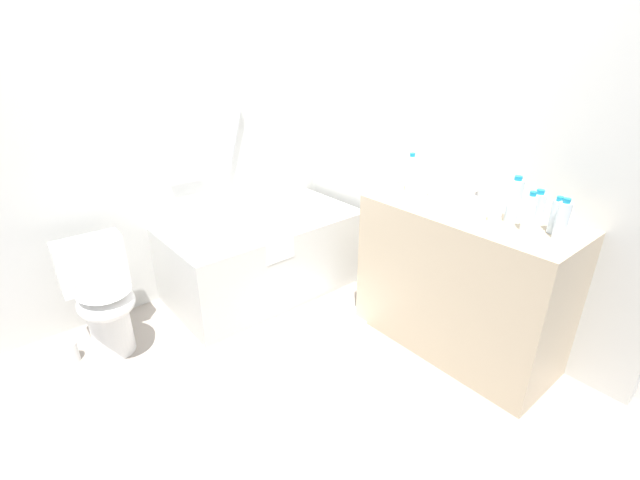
% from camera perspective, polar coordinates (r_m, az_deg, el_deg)
% --- Properties ---
extents(ground_plane, '(3.68, 3.68, 0.00)m').
position_cam_1_polar(ground_plane, '(2.67, -6.90, -17.24)').
color(ground_plane, '#9E9389').
extents(wall_back_tiled, '(3.08, 0.10, 2.48)m').
position_cam_1_polar(wall_back_tiled, '(3.20, -21.20, 13.39)').
color(wall_back_tiled, silver).
rests_on(wall_back_tiled, ground_plane).
extents(wall_right_mirror, '(0.10, 2.85, 2.48)m').
position_cam_1_polar(wall_right_mirror, '(3.01, 15.00, 13.59)').
color(wall_right_mirror, silver).
rests_on(wall_right_mirror, ground_plane).
extents(bathtub, '(1.41, 0.77, 1.35)m').
position_cam_1_polar(bathtub, '(3.34, -7.29, -1.60)').
color(bathtub, silver).
rests_on(bathtub, ground_plane).
extents(toilet, '(0.38, 0.53, 0.71)m').
position_cam_1_polar(toilet, '(2.95, -26.45, -6.64)').
color(toilet, white).
rests_on(toilet, ground_plane).
extents(vanity_counter, '(0.53, 1.20, 0.90)m').
position_cam_1_polar(vanity_counter, '(2.77, 17.69, -5.20)').
color(vanity_counter, tan).
rests_on(vanity_counter, ground_plane).
extents(sink_basin, '(0.30, 0.30, 0.06)m').
position_cam_1_polar(sink_basin, '(2.57, 17.50, 4.29)').
color(sink_basin, white).
rests_on(sink_basin, vanity_counter).
extents(sink_faucet, '(0.10, 0.15, 0.09)m').
position_cam_1_polar(sink_faucet, '(2.72, 19.63, 5.21)').
color(sink_faucet, '#B9B9BE').
rests_on(sink_faucet, vanity_counter).
extents(water_bottle_0, '(0.07, 0.07, 0.20)m').
position_cam_1_polar(water_bottle_0, '(2.47, 26.38, 3.52)').
color(water_bottle_0, silver).
rests_on(water_bottle_0, vanity_counter).
extents(water_bottle_1, '(0.06, 0.06, 0.20)m').
position_cam_1_polar(water_bottle_1, '(2.37, 28.99, 2.26)').
color(water_bottle_1, silver).
rests_on(water_bottle_1, vanity_counter).
extents(water_bottle_2, '(0.06, 0.06, 0.21)m').
position_cam_1_polar(water_bottle_2, '(2.40, 25.58, 3.20)').
color(water_bottle_2, silver).
rests_on(water_bottle_2, vanity_counter).
extents(water_bottle_3, '(0.07, 0.07, 0.25)m').
position_cam_1_polar(water_bottle_3, '(2.48, 23.95, 4.70)').
color(water_bottle_3, silver).
rests_on(water_bottle_3, vanity_counter).
extents(water_bottle_4, '(0.06, 0.06, 0.24)m').
position_cam_1_polar(water_bottle_4, '(2.82, 11.75, 8.49)').
color(water_bottle_4, silver).
rests_on(water_bottle_4, vanity_counter).
extents(water_bottle_5, '(0.06, 0.06, 0.19)m').
position_cam_1_polar(water_bottle_5, '(2.44, 28.37, 2.74)').
color(water_bottle_5, silver).
rests_on(water_bottle_5, vanity_counter).
extents(drinking_glass_0, '(0.07, 0.07, 0.10)m').
position_cam_1_polar(drinking_glass_0, '(2.74, 12.34, 6.61)').
color(drinking_glass_0, white).
rests_on(drinking_glass_0, vanity_counter).
extents(drinking_glass_1, '(0.07, 0.07, 0.08)m').
position_cam_1_polar(drinking_glass_1, '(2.48, 21.83, 3.15)').
color(drinking_glass_1, white).
rests_on(drinking_glass_1, vanity_counter).
extents(drinking_glass_2, '(0.06, 0.06, 0.08)m').
position_cam_1_polar(drinking_glass_2, '(2.77, 14.58, 6.34)').
color(drinking_glass_2, white).
rests_on(drinking_glass_2, vanity_counter).
extents(bath_mat, '(0.60, 0.43, 0.01)m').
position_cam_1_polar(bath_mat, '(3.07, 0.28, -10.55)').
color(bath_mat, white).
rests_on(bath_mat, ground_plane).
extents(toilet_paper_roll, '(0.11, 0.11, 0.13)m').
position_cam_1_polar(toilet_paper_roll, '(3.11, -29.94, -12.59)').
color(toilet_paper_roll, white).
rests_on(toilet_paper_roll, ground_plane).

